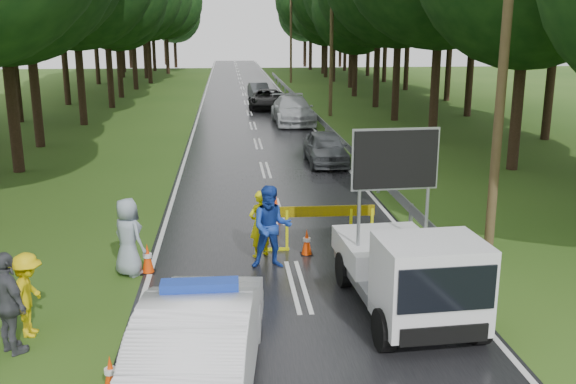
{
  "coord_description": "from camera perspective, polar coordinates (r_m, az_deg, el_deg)",
  "views": [
    {
      "loc": [
        -1.47,
        -13.19,
        5.58
      ],
      "look_at": [
        0.1,
        3.37,
        1.3
      ],
      "focal_mm": 40.0,
      "sensor_mm": 36.0,
      "label": 1
    }
  ],
  "objects": [
    {
      "name": "queue_car_third",
      "position": [
        45.62,
        -1.89,
        8.24
      ],
      "size": [
        2.84,
        5.11,
        1.35
      ],
      "primitive_type": "imported",
      "rotation": [
        0.0,
        0.0,
        -0.13
      ],
      "color": "black",
      "rests_on": "ground"
    },
    {
      "name": "cone_right",
      "position": [
        16.36,
        12.61,
        -4.53
      ],
      "size": [
        0.36,
        0.36,
        0.75
      ],
      "color": "black",
      "rests_on": "ground"
    },
    {
      "name": "guardrail",
      "position": [
        43.46,
        1.47,
        7.77
      ],
      "size": [
        0.12,
        60.06,
        0.7
      ],
      "color": "gray",
      "rests_on": "ground"
    },
    {
      "name": "work_truck",
      "position": [
        12.84,
        10.75,
        -6.89
      ],
      "size": [
        2.23,
        4.58,
        3.56
      ],
      "rotation": [
        0.0,
        0.0,
        0.06
      ],
      "color": "gray",
      "rests_on": "ground"
    },
    {
      "name": "queue_car_fourth",
      "position": [
        51.57,
        -2.6,
        8.93
      ],
      "size": [
        1.76,
        4.1,
        1.31
      ],
      "primitive_type": "imported",
      "rotation": [
        0.0,
        0.0,
        0.09
      ],
      "color": "#3A3D41",
      "rests_on": "ground"
    },
    {
      "name": "utility_pole_near",
      "position": [
        16.59,
        18.69,
        11.91
      ],
      "size": [
        1.4,
        0.24,
        10.0
      ],
      "color": "#4C3C23",
      "rests_on": "ground"
    },
    {
      "name": "police_sedan",
      "position": [
        10.51,
        -7.69,
        -12.7
      ],
      "size": [
        2.23,
        5.04,
        1.77
      ],
      "rotation": [
        0.0,
        0.0,
        3.03
      ],
      "color": "white",
      "rests_on": "ground"
    },
    {
      "name": "bystander_right",
      "position": [
        15.19,
        -14.01,
        -3.9
      ],
      "size": [
        1.05,
        1.04,
        1.83
      ],
      "primitive_type": "imported",
      "rotation": [
        0.0,
        0.0,
        2.39
      ],
      "color": "#8C9AA8",
      "rests_on": "ground"
    },
    {
      "name": "queue_car_second",
      "position": [
        38.36,
        0.42,
        7.28
      ],
      "size": [
        2.41,
        5.63,
        1.62
      ],
      "primitive_type": "imported",
      "rotation": [
        0.0,
        0.0,
        0.03
      ],
      "color": "#AEB1B7",
      "rests_on": "ground"
    },
    {
      "name": "cone_left_mid",
      "position": [
        15.37,
        -12.37,
        -5.82
      ],
      "size": [
        0.34,
        0.34,
        0.72
      ],
      "color": "black",
      "rests_on": "ground"
    },
    {
      "name": "utility_pole_far",
      "position": [
        67.52,
        0.26,
        13.98
      ],
      "size": [
        1.4,
        0.24,
        10.0
      ],
      "color": "#4C3C23",
      "rests_on": "ground"
    },
    {
      "name": "road",
      "position": [
        43.57,
        -3.46,
        7.05
      ],
      "size": [
        7.0,
        140.0,
        0.02
      ],
      "primitive_type": "cube",
      "color": "black",
      "rests_on": "ground"
    },
    {
      "name": "cone_center",
      "position": [
        16.18,
        1.67,
        -4.51
      ],
      "size": [
        0.32,
        0.32,
        0.68
      ],
      "color": "black",
      "rests_on": "ground"
    },
    {
      "name": "cone_near_left",
      "position": [
        10.76,
        -15.49,
        -15.42
      ],
      "size": [
        0.31,
        0.31,
        0.66
      ],
      "color": "black",
      "rests_on": "ground"
    },
    {
      "name": "queue_car_first",
      "position": [
        26.96,
        3.36,
        3.94
      ],
      "size": [
        1.63,
        4.03,
        1.37
      ],
      "primitive_type": "imported",
      "rotation": [
        0.0,
        0.0,
        -0.0
      ],
      "color": "#404448",
      "rests_on": "ground"
    },
    {
      "name": "utility_pole_mid",
      "position": [
        41.73,
        3.89,
        13.68
      ],
      "size": [
        1.4,
        0.24,
        10.0
      ],
      "color": "#4C3C23",
      "rests_on": "ground"
    },
    {
      "name": "cone_far",
      "position": [
        18.97,
        -1.06,
        -1.51
      ],
      "size": [
        0.36,
        0.36,
        0.77
      ],
      "color": "black",
      "rests_on": "ground"
    },
    {
      "name": "civilian",
      "position": [
        15.17,
        -1.47,
        -3.14
      ],
      "size": [
        0.99,
        0.78,
        2.01
      ],
      "primitive_type": "imported",
      "rotation": [
        0.0,
        0.0,
        -0.02
      ],
      "color": "#183A9F",
      "rests_on": "ground"
    },
    {
      "name": "ground",
      "position": [
        14.39,
        0.87,
        -8.38
      ],
      "size": [
        160.0,
        160.0,
        0.0
      ],
      "primitive_type": "plane",
      "color": "#284D16",
      "rests_on": "ground"
    },
    {
      "name": "barrier",
      "position": [
        16.37,
        2.78,
        -2.23
      ],
      "size": [
        2.86,
        0.1,
        1.18
      ],
      "rotation": [
        0.0,
        0.0,
        -0.01
      ],
      "color": "#DEE30C",
      "rests_on": "ground"
    },
    {
      "name": "officer",
      "position": [
        15.92,
        -2.52,
        -2.86
      ],
      "size": [
        0.74,
        0.67,
        1.7
      ],
      "primitive_type": "imported",
      "rotation": [
        0.0,
        0.0,
        3.69
      ],
      "color": "#FFF50D",
      "rests_on": "ground"
    },
    {
      "name": "bystander_mid",
      "position": [
        12.28,
        -23.59,
        -9.08
      ],
      "size": [
        1.1,
        1.1,
        1.87
      ],
      "primitive_type": "imported",
      "rotation": [
        0.0,
        0.0,
        2.36
      ],
      "color": "#44454C",
      "rests_on": "ground"
    },
    {
      "name": "bystander_left",
      "position": [
        12.88,
        -22.09,
        -8.47
      ],
      "size": [
        0.6,
        1.04,
        1.6
      ],
      "primitive_type": "imported",
      "rotation": [
        0.0,
        0.0,
        1.57
      ],
      "color": "yellow",
      "rests_on": "ground"
    }
  ]
}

